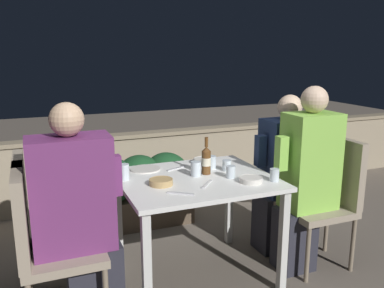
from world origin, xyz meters
name	(u,v)px	position (x,y,z in m)	size (l,w,h in m)	color
ground_plane	(195,276)	(0.00, 0.00, 0.00)	(16.00, 16.00, 0.00)	#665B51
parapet_wall	(136,166)	(0.00, 1.66, 0.38)	(9.00, 0.18, 0.74)	gray
dining_table	(196,190)	(0.00, 0.00, 0.65)	(1.03, 0.88, 0.75)	white
planter_hedge	(140,186)	(-0.13, 1.03, 0.37)	(0.94, 0.47, 0.66)	brown
chair_left_near	(42,236)	(-1.01, -0.17, 0.57)	(0.47, 0.46, 0.97)	gray
person_purple_stripe	(79,216)	(-0.80, -0.17, 0.66)	(0.51, 0.26, 1.32)	#282833
chair_left_far	(40,217)	(-1.01, 0.12, 0.57)	(0.47, 0.46, 0.97)	gray
chair_right_near	(328,190)	(1.00, -0.16, 0.57)	(0.47, 0.46, 0.97)	gray
person_green_blouse	(306,179)	(0.79, -0.16, 0.69)	(0.47, 0.26, 1.36)	#282833
chair_right_far	(304,178)	(1.03, 0.15, 0.57)	(0.47, 0.46, 0.97)	gray
person_navy_jumper	(283,173)	(0.82, 0.15, 0.64)	(0.48, 0.26, 1.26)	#282833
beer_bottle	(206,160)	(0.10, 0.05, 0.85)	(0.06, 0.06, 0.26)	brown
plate_0	(145,169)	(-0.27, 0.31, 0.75)	(0.22, 0.22, 0.01)	silver
bowl_0	(161,181)	(-0.27, -0.06, 0.77)	(0.15, 0.15, 0.04)	tan
bowl_1	(203,160)	(0.19, 0.30, 0.77)	(0.16, 0.16, 0.04)	beige
bowl_2	(251,179)	(0.30, -0.23, 0.77)	(0.15, 0.15, 0.03)	silver
glass_cup_0	(124,172)	(-0.46, 0.13, 0.80)	(0.07, 0.07, 0.11)	silver
glass_cup_1	(196,169)	(0.01, 0.03, 0.80)	(0.07, 0.07, 0.10)	silver
glass_cup_2	(211,162)	(0.18, 0.14, 0.80)	(0.07, 0.07, 0.10)	silver
glass_cup_3	(274,175)	(0.45, -0.27, 0.79)	(0.06, 0.06, 0.08)	silver
glass_cup_4	(227,165)	(0.27, 0.07, 0.79)	(0.06, 0.06, 0.08)	silver
glass_cup_5	(231,172)	(0.22, -0.10, 0.79)	(0.06, 0.06, 0.08)	silver
fork_0	(176,169)	(-0.06, 0.24, 0.75)	(0.17, 0.08, 0.01)	silver
fork_1	(207,184)	(0.01, -0.17, 0.75)	(0.13, 0.14, 0.01)	silver
fork_2	(180,193)	(-0.21, -0.27, 0.75)	(0.15, 0.12, 0.01)	silver
potted_plant	(293,177)	(1.26, 0.61, 0.42)	(0.34, 0.34, 0.68)	#B2A899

